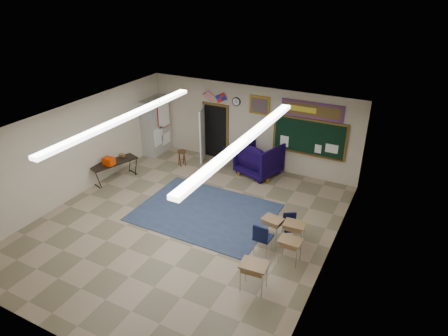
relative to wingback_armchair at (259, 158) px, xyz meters
The scene contains 25 objects.
floor 4.02m from the wingback_armchair, 99.34° to the right, with size 9.00×9.00×0.00m, color gray.
back_wall 1.24m from the wingback_armchair, 137.86° to the left, with size 8.00×0.04×3.00m, color beige.
front_wall 8.49m from the wingback_armchair, 94.37° to the right, with size 8.00×0.04×3.00m, color beige.
left_wall 6.14m from the wingback_armchair, 139.85° to the right, with size 0.04×9.00×3.00m, color beige.
right_wall 5.23m from the wingback_armchair, 49.41° to the right, with size 0.04×9.00×3.00m, color beige.
ceiling 4.63m from the wingback_armchair, 99.34° to the right, with size 8.00×9.00×0.04m, color silver.
area_rug 3.21m from the wingback_armchair, 98.11° to the right, with size 4.00×3.00×0.02m, color #324260.
fluorescent_strips 4.60m from the wingback_armchair, 99.34° to the right, with size 3.86×6.00×0.10m, color white, non-canonical shape.
doorway 2.23m from the wingback_armchair, 168.57° to the left, with size 1.10×0.89×2.16m.
chalkboard 1.86m from the wingback_armchair, 19.28° to the left, with size 2.55×0.14×1.30m.
bulletin_board 2.47m from the wingback_armchair, 19.42° to the left, with size 2.10×0.05×0.55m.
framed_art_print 1.85m from the wingback_armchair, 118.19° to the left, with size 0.75×0.05×0.65m.
wall_clock 2.18m from the wingback_armchair, 155.31° to the left, with size 0.32×0.05×0.32m.
wall_flags 2.82m from the wingback_armchair, 165.66° to the left, with size 1.16×0.06×0.70m, color red, non-canonical shape.
storage_cabinet 4.38m from the wingback_armchair, behind, with size 0.59×1.25×2.20m.
wingback_armchair is the anchor object (origin of this frame).
student_chair_reading 1.35m from the wingback_armchair, behind, with size 0.38×0.38×0.75m, color black, non-canonical shape.
student_chair_desk_a 4.46m from the wingback_armchair, 65.85° to the right, with size 0.45×0.45×0.91m, color black, non-canonical shape.
student_chair_desk_b 3.99m from the wingback_armchair, 55.17° to the right, with size 0.39×0.39×0.78m, color black, non-canonical shape.
student_desk_front_left 3.87m from the wingback_armchair, 61.86° to the right, with size 0.59×0.48×0.64m.
student_desk_front_right 4.17m from the wingback_armchair, 54.45° to the right, with size 0.58×0.45×0.67m.
student_desk_back_left 5.83m from the wingback_armchair, 68.34° to the right, with size 0.65×0.51×0.74m.
student_desk_back_right 4.84m from the wingback_armchair, 58.08° to the right, with size 0.55×0.42×0.66m.
folding_table 5.06m from the wingback_armchair, 147.64° to the right, with size 1.05×1.72×0.93m.
wooden_stool 2.91m from the wingback_armchair, 166.08° to the right, with size 0.33×0.33×0.59m.
Camera 1 is at (5.39, -7.98, 6.59)m, focal length 32.00 mm.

